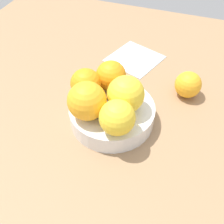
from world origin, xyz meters
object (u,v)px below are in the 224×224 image
(orange_in_bowl_2, at_px, (111,76))
(orange_in_bowl_4, at_px, (86,84))
(orange_loose_0, at_px, (188,85))
(fruit_bowl, at_px, (112,114))
(orange_in_bowl_3, at_px, (117,118))
(orange_in_bowl_1, at_px, (87,101))
(folded_napkin, at_px, (135,58))
(orange_in_bowl_0, at_px, (126,94))

(orange_in_bowl_2, bearing_deg, orange_in_bowl_4, -134.77)
(orange_loose_0, bearing_deg, fruit_bowl, -135.48)
(orange_in_bowl_3, bearing_deg, orange_loose_0, 60.47)
(fruit_bowl, relative_size, orange_in_bowl_1, 2.34)
(orange_in_bowl_1, height_order, folded_napkin, orange_in_bowl_1)
(orange_in_bowl_0, relative_size, orange_in_bowl_3, 1.10)
(fruit_bowl, distance_m, orange_in_bowl_4, 0.08)
(orange_in_bowl_0, distance_m, orange_loose_0, 0.18)
(orange_in_bowl_2, xyz_separation_m, orange_in_bowl_4, (-0.04, -0.04, -0.00))
(orange_in_bowl_4, bearing_deg, orange_in_bowl_1, -63.96)
(orange_in_bowl_2, xyz_separation_m, orange_loose_0, (0.16, 0.08, -0.04))
(orange_in_bowl_4, bearing_deg, folded_napkin, 78.12)
(orange_in_bowl_0, height_order, folded_napkin, orange_in_bowl_0)
(orange_in_bowl_0, height_order, orange_in_bowl_2, orange_in_bowl_0)
(fruit_bowl, height_order, folded_napkin, fruit_bowl)
(orange_loose_0, xyz_separation_m, folded_napkin, (-0.16, 0.10, -0.03))
(orange_in_bowl_1, distance_m, orange_in_bowl_3, 0.07)
(orange_in_bowl_0, relative_size, orange_in_bowl_1, 0.98)
(orange_in_bowl_2, relative_size, orange_loose_0, 1.07)
(orange_in_bowl_3, relative_size, folded_napkin, 0.54)
(orange_in_bowl_2, height_order, orange_in_bowl_4, orange_in_bowl_2)
(orange_in_bowl_1, bearing_deg, orange_in_bowl_2, 80.91)
(folded_napkin, bearing_deg, orange_in_bowl_4, -101.88)
(orange_in_bowl_0, bearing_deg, orange_in_bowl_3, -86.88)
(orange_in_bowl_3, distance_m, folded_napkin, 0.30)
(orange_in_bowl_0, bearing_deg, orange_loose_0, 49.31)
(orange_in_bowl_2, relative_size, orange_in_bowl_3, 0.97)
(folded_napkin, bearing_deg, fruit_bowl, -85.83)
(fruit_bowl, relative_size, orange_in_bowl_0, 2.39)
(orange_in_bowl_3, bearing_deg, orange_in_bowl_4, 142.90)
(orange_in_bowl_1, relative_size, folded_napkin, 0.61)
(folded_napkin, bearing_deg, orange_in_bowl_3, -80.81)
(fruit_bowl, relative_size, orange_in_bowl_3, 2.64)
(orange_in_bowl_2, bearing_deg, orange_in_bowl_3, -64.88)
(orange_in_bowl_1, bearing_deg, fruit_bowl, 45.18)
(orange_in_bowl_1, bearing_deg, orange_in_bowl_3, -14.68)
(fruit_bowl, xyz_separation_m, orange_in_bowl_0, (0.03, 0.01, 0.06))
(fruit_bowl, xyz_separation_m, orange_in_bowl_2, (-0.02, 0.06, 0.05))
(folded_napkin, bearing_deg, orange_loose_0, -32.45)
(orange_in_bowl_0, xyz_separation_m, orange_in_bowl_1, (-0.06, -0.04, 0.00))
(orange_in_bowl_2, relative_size, orange_in_bowl_4, 1.02)
(orange_in_bowl_2, bearing_deg, orange_in_bowl_1, -99.09)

